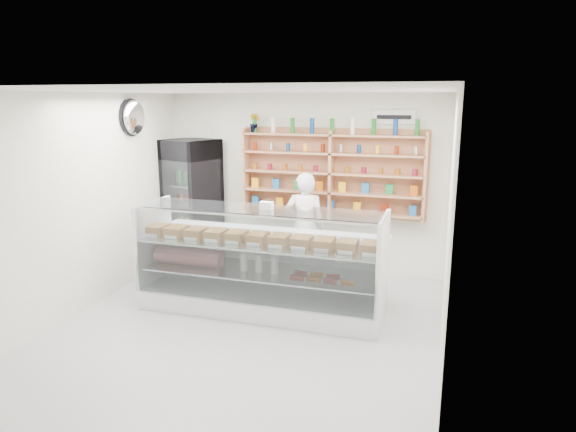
% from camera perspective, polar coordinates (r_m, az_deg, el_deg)
% --- Properties ---
extents(room, '(5.00, 5.00, 5.00)m').
position_cam_1_polar(room, '(5.91, -4.93, 0.01)').
color(room, '#AFAFB4').
rests_on(room, ground).
extents(display_counter, '(3.16, 0.94, 1.37)m').
position_cam_1_polar(display_counter, '(6.74, -2.99, -7.43)').
color(display_counter, white).
rests_on(display_counter, floor).
extents(shop_worker, '(0.67, 0.50, 1.66)m').
position_cam_1_polar(shop_worker, '(7.74, 1.86, -1.19)').
color(shop_worker, white).
rests_on(shop_worker, floor).
extents(drinks_cooler, '(0.94, 0.92, 2.07)m').
position_cam_1_polar(drinks_cooler, '(8.60, -10.56, 1.47)').
color(drinks_cooler, black).
rests_on(drinks_cooler, floor).
extents(wall_shelving, '(2.84, 0.28, 1.33)m').
position_cam_1_polar(wall_shelving, '(7.93, 4.83, 4.74)').
color(wall_shelving, tan).
rests_on(wall_shelving, back_wall).
extents(potted_plant, '(0.19, 0.17, 0.29)m').
position_cam_1_polar(potted_plant, '(8.22, -3.74, 10.28)').
color(potted_plant, '#1E6626').
rests_on(potted_plant, wall_shelving).
extents(security_mirror, '(0.15, 0.50, 0.50)m').
position_cam_1_polar(security_mirror, '(7.86, -16.72, 10.45)').
color(security_mirror, silver).
rests_on(security_mirror, left_wall).
extents(wall_sign, '(0.62, 0.03, 0.20)m').
position_cam_1_polar(wall_sign, '(7.84, 11.71, 10.71)').
color(wall_sign, white).
rests_on(wall_sign, back_wall).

